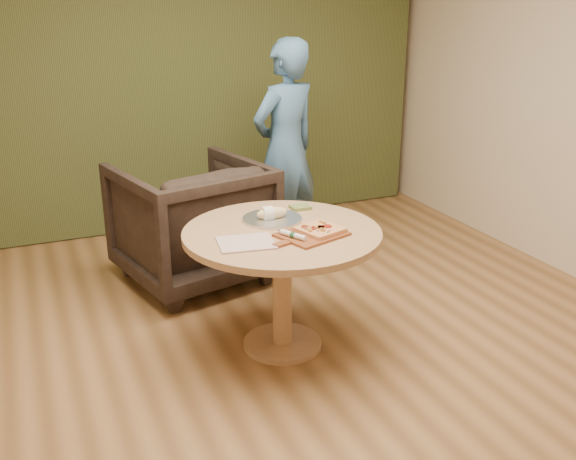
% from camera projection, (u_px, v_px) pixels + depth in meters
% --- Properties ---
extents(room_shell, '(5.04, 6.04, 2.84)m').
position_uv_depth(room_shell, '(305.00, 133.00, 3.03)').
color(room_shell, '#98693C').
rests_on(room_shell, ground).
extents(curtain, '(4.80, 0.14, 2.78)m').
position_uv_depth(curtain, '(165.00, 71.00, 5.54)').
color(curtain, '#343C1B').
rests_on(curtain, ground).
extents(pedestal_table, '(1.14, 1.14, 0.75)m').
position_uv_depth(pedestal_table, '(282.00, 253.00, 3.71)').
color(pedestal_table, tan).
rests_on(pedestal_table, ground).
extents(pizza_paddle, '(0.47, 0.37, 0.01)m').
position_uv_depth(pizza_paddle, '(310.00, 235.00, 3.57)').
color(pizza_paddle, brown).
rests_on(pizza_paddle, pedestal_table).
extents(flatbread_pizza, '(0.28, 0.28, 0.04)m').
position_uv_depth(flatbread_pizza, '(320.00, 229.00, 3.60)').
color(flatbread_pizza, '#DE9556').
rests_on(flatbread_pizza, pizza_paddle).
extents(cutlery_roll, '(0.11, 0.19, 0.03)m').
position_uv_depth(cutlery_roll, '(293.00, 235.00, 3.50)').
color(cutlery_roll, silver).
rests_on(cutlery_roll, pizza_paddle).
extents(newspaper, '(0.33, 0.29, 0.01)m').
position_uv_depth(newspaper, '(246.00, 243.00, 3.46)').
color(newspaper, silver).
rests_on(newspaper, pedestal_table).
extents(serving_tray, '(0.36, 0.36, 0.02)m').
position_uv_depth(serving_tray, '(272.00, 219.00, 3.83)').
color(serving_tray, silver).
rests_on(serving_tray, pedestal_table).
extents(bread_roll, '(0.19, 0.09, 0.09)m').
position_uv_depth(bread_roll, '(271.00, 213.00, 3.81)').
color(bread_roll, beige).
rests_on(bread_roll, serving_tray).
extents(green_packet, '(0.12, 0.10, 0.02)m').
position_uv_depth(green_packet, '(300.00, 207.00, 4.03)').
color(green_packet, '#4A5B29').
rests_on(green_packet, pedestal_table).
extents(armchair, '(1.15, 1.10, 1.00)m').
position_uv_depth(armchair, '(191.00, 216.00, 4.68)').
color(armchair, black).
rests_on(armchair, ground).
extents(person_standing, '(0.73, 0.60, 1.72)m').
position_uv_depth(person_standing, '(285.00, 149.00, 5.10)').
color(person_standing, teal).
rests_on(person_standing, ground).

